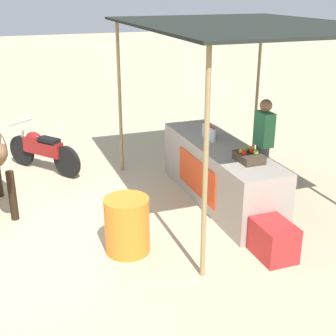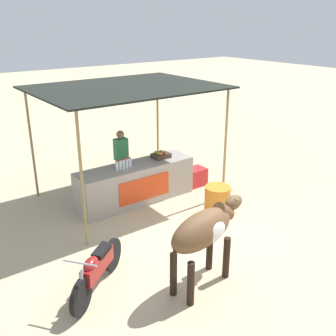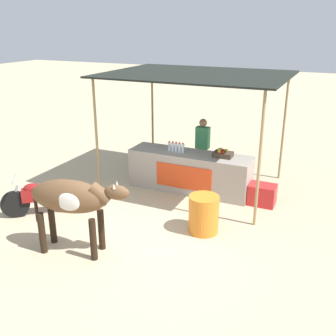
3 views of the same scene
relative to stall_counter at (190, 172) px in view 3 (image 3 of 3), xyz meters
The scene contains 10 objects.
ground_plane 2.25m from the stall_counter, 90.00° to the right, with size 60.00×60.00×0.00m, color tan.
stall_counter is the anchor object (origin of this frame).
stall_awning 2.24m from the stall_counter, 90.00° to the left, with size 4.20×3.20×2.82m.
water_bottle_row 0.69m from the stall_counter, behind, with size 0.43×0.07×0.25m.
fruit_crate 0.97m from the stall_counter, ahead, with size 0.44×0.32×0.18m.
vendor_behind_counter 0.84m from the stall_counter, 86.62° to the left, with size 0.34×0.22×1.65m.
cooler_box 1.83m from the stall_counter, ahead, with size 0.60×0.44×0.48m, color red.
water_barrel 2.11m from the stall_counter, 60.86° to the right, with size 0.59×0.59×0.76m, color orange.
cow 3.62m from the stall_counter, 103.43° to the right, with size 1.85×0.78×1.44m.
motorcycle_parked 3.49m from the stall_counter, 132.63° to the right, with size 1.48×1.16×0.90m.
Camera 3 is at (3.27, -6.23, 3.89)m, focal length 42.00 mm.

